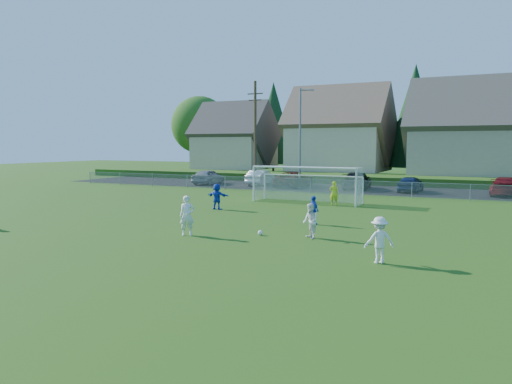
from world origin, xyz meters
TOP-DOWN VIEW (x-y plane):
  - ground at (0.00, 0.00)m, footprint 160.00×160.00m
  - asphalt_lot at (0.00, 27.50)m, footprint 60.00×60.00m
  - grass_embankment at (0.00, 35.00)m, footprint 70.00×6.00m
  - soccer_ball at (2.55, 3.27)m, footprint 0.22×0.22m
  - player_white_a at (-0.33, 1.85)m, footprint 0.76×0.71m
  - player_white_b at (4.78, 3.55)m, footprint 0.92×0.92m
  - player_white_c at (8.37, 0.42)m, footprint 1.17×1.03m
  - player_blue_a at (3.62, 7.14)m, footprint 0.88×0.78m
  - player_blue_b at (-3.66, 9.99)m, footprint 1.51×0.57m
  - goalkeeper at (2.11, 15.28)m, footprint 0.68×0.56m
  - car_a at (-14.42, 26.31)m, footprint 2.04×4.54m
  - car_b at (-9.32, 27.76)m, footprint 1.97×4.57m
  - car_c at (-5.54, 27.16)m, footprint 2.42×5.17m
  - car_d at (0.40, 27.48)m, footprint 2.83×5.48m
  - car_e at (5.14, 26.73)m, footprint 1.80×4.09m
  - car_g at (12.29, 26.97)m, footprint 2.45×5.22m
  - soccer_goal at (0.00, 16.05)m, footprint 7.42×1.90m
  - chainlink_fence at (0.00, 22.00)m, footprint 52.06×0.06m
  - streetlight at (-4.45, 26.00)m, footprint 1.38×0.18m
  - utility_pole at (-9.50, 27.00)m, footprint 1.60×0.26m
  - houses_row at (1.97, 42.46)m, footprint 53.90×11.45m
  - tree_row at (1.04, 48.74)m, footprint 65.98×12.36m

SIDE VIEW (x-z plane):
  - ground at x=0.00m, z-range 0.00..0.00m
  - asphalt_lot at x=0.00m, z-range 0.01..0.01m
  - soccer_ball at x=2.55m, z-range 0.00..0.22m
  - grass_embankment at x=0.00m, z-range 0.00..0.80m
  - chainlink_fence at x=0.00m, z-range 0.03..1.23m
  - car_e at x=5.14m, z-range 0.00..1.37m
  - player_blue_a at x=3.62m, z-range 0.00..1.43m
  - car_c at x=-5.54m, z-range 0.00..1.43m
  - car_b at x=-9.32m, z-range 0.00..1.46m
  - car_g at x=12.29m, z-range 0.00..1.47m
  - player_white_b at x=4.78m, z-range 0.00..1.50m
  - car_a at x=-14.42m, z-range 0.00..1.51m
  - car_d at x=0.40m, z-range 0.00..1.52m
  - player_white_c at x=8.37m, z-range 0.00..1.57m
  - goalkeeper at x=2.11m, z-range 0.00..1.58m
  - player_blue_b at x=-3.66m, z-range 0.00..1.59m
  - player_white_a at x=-0.33m, z-range 0.00..1.75m
  - soccer_goal at x=0.00m, z-range 0.38..2.88m
  - streetlight at x=-4.45m, z-range 0.34..9.34m
  - utility_pole at x=-9.50m, z-range 0.15..10.15m
  - tree_row at x=1.04m, z-range 0.01..13.81m
  - houses_row at x=1.97m, z-range 0.69..13.97m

